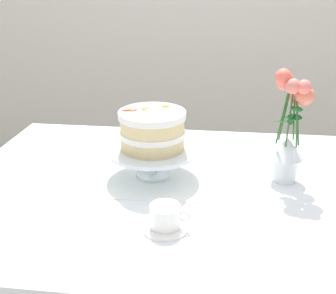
# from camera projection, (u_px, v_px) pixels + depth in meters

# --- Properties ---
(dining_table) EXTENTS (1.40, 1.00, 0.74)m
(dining_table) POSITION_uv_depth(u_px,v_px,m) (178.00, 215.00, 1.29)
(dining_table) COLOR white
(dining_table) RESTS_ON ground
(linen_napkin) EXTENTS (0.33, 0.33, 0.00)m
(linen_napkin) POSITION_uv_depth(u_px,v_px,m) (153.00, 176.00, 1.34)
(linen_napkin) COLOR white
(linen_napkin) RESTS_ON dining_table
(cake_stand) EXTENTS (0.29, 0.29, 0.10)m
(cake_stand) POSITION_uv_depth(u_px,v_px,m) (153.00, 153.00, 1.31)
(cake_stand) COLOR silver
(cake_stand) RESTS_ON linen_napkin
(layer_cake) EXTENTS (0.21, 0.21, 0.13)m
(layer_cake) POSITION_uv_depth(u_px,v_px,m) (152.00, 130.00, 1.28)
(layer_cake) COLOR beige
(layer_cake) RESTS_ON cake_stand
(flower_vase) EXTENTS (0.12, 0.12, 0.36)m
(flower_vase) POSITION_uv_depth(u_px,v_px,m) (289.00, 131.00, 1.25)
(flower_vase) COLOR silver
(flower_vase) RESTS_ON dining_table
(teacup) EXTENTS (0.13, 0.12, 0.07)m
(teacup) POSITION_uv_depth(u_px,v_px,m) (165.00, 218.00, 1.05)
(teacup) COLOR white
(teacup) RESTS_ON dining_table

